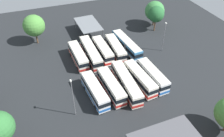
# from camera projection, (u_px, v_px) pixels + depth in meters

# --- Properties ---
(ground_plane) EXTENTS (91.42, 91.42, 0.00)m
(ground_plane) POSITION_uv_depth(u_px,v_px,m) (113.00, 71.00, 58.10)
(ground_plane) COLOR black
(bus_row0_slot0) EXTENTS (10.72, 3.31, 3.58)m
(bus_row0_slot0) POSITION_uv_depth(u_px,v_px,m) (152.00, 76.00, 53.70)
(bus_row0_slot0) COLOR silver
(bus_row0_slot0) RESTS_ON ground_plane
(bus_row0_slot1) EXTENTS (11.45, 3.67, 3.58)m
(bus_row0_slot1) POSITION_uv_depth(u_px,v_px,m) (140.00, 78.00, 52.90)
(bus_row0_slot1) COLOR silver
(bus_row0_slot1) RESTS_ON ground_plane
(bus_row0_slot2) EXTENTS (13.30, 2.88, 3.58)m
(bus_row0_slot2) POSITION_uv_depth(u_px,v_px,m) (126.00, 83.00, 51.68)
(bus_row0_slot2) COLOR silver
(bus_row0_slot2) RESTS_ON ground_plane
(bus_row0_slot3) EXTENTS (10.92, 3.30, 3.58)m
(bus_row0_slot3) POSITION_uv_depth(u_px,v_px,m) (111.00, 86.00, 50.83)
(bus_row0_slot3) COLOR silver
(bus_row0_slot3) RESTS_ON ground_plane
(bus_row0_slot4) EXTENTS (10.73, 3.54, 3.58)m
(bus_row0_slot4) POSITION_uv_depth(u_px,v_px,m) (95.00, 91.00, 49.69)
(bus_row0_slot4) COLOR silver
(bus_row0_slot4) RESTS_ON ground_plane
(bus_row1_slot0) EXTENTS (13.43, 3.84, 3.58)m
(bus_row1_slot0) POSITION_uv_depth(u_px,v_px,m) (127.00, 45.00, 63.98)
(bus_row1_slot0) COLOR teal
(bus_row1_slot0) RESTS_ON ground_plane
(bus_row1_slot1) EXTENTS (10.90, 2.89, 3.58)m
(bus_row1_slot1) POSITION_uv_depth(u_px,v_px,m) (115.00, 48.00, 62.81)
(bus_row1_slot1) COLOR silver
(bus_row1_slot1) RESTS_ON ground_plane
(bus_row1_slot2) EXTENTS (10.69, 2.91, 3.58)m
(bus_row1_slot2) POSITION_uv_depth(u_px,v_px,m) (103.00, 50.00, 62.06)
(bus_row1_slot2) COLOR silver
(bus_row1_slot2) RESTS_ON ground_plane
(bus_row1_slot3) EXTENTS (13.28, 2.77, 3.58)m
(bus_row1_slot3) POSITION_uv_depth(u_px,v_px,m) (91.00, 53.00, 61.10)
(bus_row1_slot3) COLOR silver
(bus_row1_slot3) RESTS_ON ground_plane
(bus_row1_slot4) EXTENTS (10.69, 3.13, 3.58)m
(bus_row1_slot4) POSITION_uv_depth(u_px,v_px,m) (78.00, 56.00, 60.00)
(bus_row1_slot4) COLOR silver
(bus_row1_slot4) RESTS_ON ground_plane
(maintenance_shelter) EXTENTS (11.17, 6.64, 3.55)m
(maintenance_shelter) POSITION_uv_depth(u_px,v_px,m) (88.00, 24.00, 70.66)
(maintenance_shelter) COLOR slate
(maintenance_shelter) RESTS_ON ground_plane
(lamp_post_by_building) EXTENTS (0.56, 0.28, 9.29)m
(lamp_post_by_building) POSITION_uv_depth(u_px,v_px,m) (73.00, 97.00, 43.81)
(lamp_post_by_building) COLOR slate
(lamp_post_by_building) RESTS_ON ground_plane
(lamp_post_mid_lot) EXTENTS (0.56, 0.28, 8.71)m
(lamp_post_mid_lot) POSITION_uv_depth(u_px,v_px,m) (164.00, 36.00, 62.33)
(lamp_post_mid_lot) COLOR slate
(lamp_post_mid_lot) RESTS_ON ground_plane
(tree_west_edge) EXTENTS (6.14, 6.14, 8.80)m
(tree_west_edge) POSITION_uv_depth(u_px,v_px,m) (34.00, 26.00, 64.94)
(tree_west_edge) COLOR brown
(tree_west_edge) RESTS_ON ground_plane
(tree_east_edge) EXTENTS (6.28, 6.28, 8.23)m
(tree_east_edge) POSITION_uv_depth(u_px,v_px,m) (155.00, 11.00, 74.16)
(tree_east_edge) COLOR brown
(tree_east_edge) RESTS_ON ground_plane
(tree_northwest) EXTENTS (5.04, 5.04, 8.20)m
(tree_northwest) POSITION_uv_depth(u_px,v_px,m) (156.00, 14.00, 70.92)
(tree_northwest) COLOR brown
(tree_northwest) RESTS_ON ground_plane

